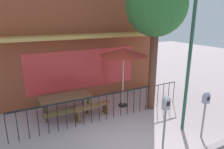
{
  "coord_description": "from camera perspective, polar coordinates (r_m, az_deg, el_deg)",
  "views": [
    {
      "loc": [
        -2.82,
        -3.69,
        3.5
      ],
      "look_at": [
        0.42,
        2.54,
        1.52
      ],
      "focal_mm": 32.17,
      "sensor_mm": 36.0,
      "label": 1
    }
  ],
  "objects": [
    {
      "name": "parking_meter_far",
      "position": [
        5.49,
        15.05,
        -9.37
      ],
      "size": [
        0.18,
        0.17,
        1.58
      ],
      "color": "slate",
      "rests_on": "ground"
    },
    {
      "name": "street_lamp",
      "position": [
        6.32,
        21.53,
        7.81
      ],
      "size": [
        0.28,
        0.28,
        4.24
      ],
      "color": "#204A36",
      "rests_on": "ground"
    },
    {
      "name": "patio_umbrella",
      "position": [
        7.74,
        3.28,
        6.33
      ],
      "size": [
        1.84,
        1.84,
        2.4
      ],
      "color": "black",
      "rests_on": "ground"
    },
    {
      "name": "picnic_table_left",
      "position": [
        7.53,
        -13.04,
        -7.2
      ],
      "size": [
        1.81,
        1.37,
        0.79
      ],
      "color": "brown",
      "rests_on": "ground"
    },
    {
      "name": "patio_bench",
      "position": [
        7.38,
        -5.68,
        -9.55
      ],
      "size": [
        1.43,
        0.49,
        0.48
      ],
      "color": "brown",
      "rests_on": "ground"
    },
    {
      "name": "pub_storefront",
      "position": [
        8.8,
        -8.9,
        11.02
      ],
      "size": [
        7.5,
        1.44,
        5.63
      ],
      "color": "maroon",
      "rests_on": "ground"
    },
    {
      "name": "street_tree",
      "position": [
        7.6,
        12.44,
        18.15
      ],
      "size": [
        2.18,
        2.18,
        5.01
      ],
      "color": "brown",
      "rests_on": "ground"
    },
    {
      "name": "patio_fence_front",
      "position": [
        7.07,
        -1.57,
        -7.89
      ],
      "size": [
        6.33,
        0.04,
        0.97
      ],
      "color": "black",
      "rests_on": "ground"
    },
    {
      "name": "parking_meter_near",
      "position": [
        6.47,
        25.08,
        -7.25
      ],
      "size": [
        0.18,
        0.17,
        1.47
      ],
      "color": "gray",
      "rests_on": "ground"
    }
  ]
}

